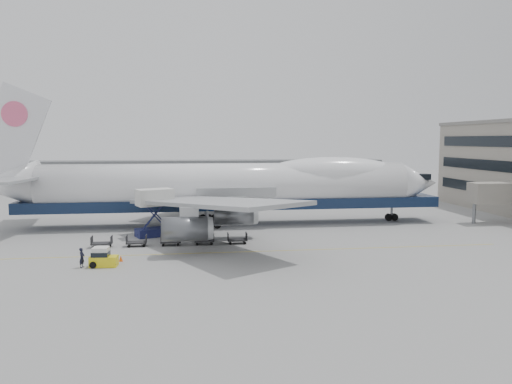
{
  "coord_description": "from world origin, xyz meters",
  "views": [
    {
      "loc": [
        -5.52,
        -59.45,
        12.27
      ],
      "look_at": [
        3.38,
        6.0,
        5.33
      ],
      "focal_mm": 35.0,
      "sensor_mm": 36.0,
      "label": 1
    }
  ],
  "objects": [
    {
      "name": "dolly_3",
      "position": [
        -3.78,
        -1.49,
        0.53
      ],
      "size": [
        2.3,
        1.35,
        1.3
      ],
      "color": "#2D2D30",
      "rests_on": "ground"
    },
    {
      "name": "dolly_1",
      "position": [
        -11.57,
        -1.49,
        0.53
      ],
      "size": [
        2.3,
        1.35,
        1.3
      ],
      "color": "#2D2D30",
      "rests_on": "ground"
    },
    {
      "name": "dolly_0",
      "position": [
        -15.47,
        -1.49,
        0.53
      ],
      "size": [
        2.3,
        1.35,
        1.3
      ],
      "color": "#2D2D30",
      "rests_on": "ground"
    },
    {
      "name": "ground_worker",
      "position": [
        -15.79,
        -10.63,
        0.96
      ],
      "size": [
        0.62,
        0.8,
        1.93
      ],
      "primitive_type": "imported",
      "rotation": [
        0.0,
        0.0,
        1.32
      ],
      "color": "black",
      "rests_on": "ground"
    },
    {
      "name": "dolly_4",
      "position": [
        0.12,
        -1.49,
        0.53
      ],
      "size": [
        2.3,
        1.35,
        1.3
      ],
      "color": "#2D2D30",
      "rests_on": "ground"
    },
    {
      "name": "apron_line",
      "position": [
        0.0,
        -6.0,
        0.01
      ],
      "size": [
        60.0,
        0.15,
        0.01
      ],
      "primitive_type": "cube",
      "color": "gold",
      "rests_on": "ground"
    },
    {
      "name": "dolly_2",
      "position": [
        -7.68,
        -1.49,
        0.53
      ],
      "size": [
        2.3,
        1.35,
        1.3
      ],
      "color": "#2D2D30",
      "rests_on": "ground"
    },
    {
      "name": "ground",
      "position": [
        0.0,
        0.0,
        0.0
      ],
      "size": [
        260.0,
        260.0,
        0.0
      ],
      "primitive_type": "plane",
      "color": "gray",
      "rests_on": "ground"
    },
    {
      "name": "airliner",
      "position": [
        0.64,
        12.0,
        5.62
      ],
      "size": [
        67.0,
        55.3,
        19.98
      ],
      "color": "white",
      "rests_on": "ground"
    },
    {
      "name": "catering_truck",
      "position": [
        -9.82,
        4.54,
        3.43
      ],
      "size": [
        5.3,
        4.5,
        6.05
      ],
      "rotation": [
        0.0,
        0.0,
        0.39
      ],
      "color": "navy",
      "rests_on": "ground"
    },
    {
      "name": "baggage_tug",
      "position": [
        -13.9,
        -10.42,
        0.84
      ],
      "size": [
        2.69,
        1.59,
        1.89
      ],
      "rotation": [
        0.0,
        0.0,
        -0.08
      ],
      "color": "yellow",
      "rests_on": "ground"
    },
    {
      "name": "traffic_cone",
      "position": [
        -12.43,
        -8.56,
        0.28
      ],
      "size": [
        0.41,
        0.41,
        0.6
      ],
      "rotation": [
        0.0,
        0.0,
        0.25
      ],
      "color": "#FD5C0D",
      "rests_on": "ground"
    },
    {
      "name": "hangar",
      "position": [
        -10.0,
        70.0,
        3.5
      ],
      "size": [
        110.0,
        8.0,
        7.0
      ],
      "primitive_type": "cube",
      "color": "slate",
      "rests_on": "ground"
    }
  ]
}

